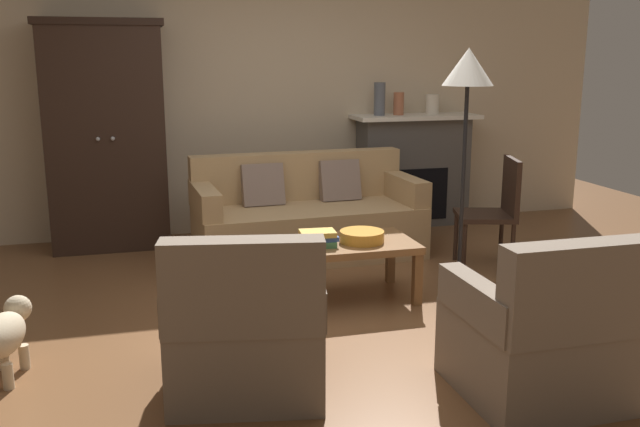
# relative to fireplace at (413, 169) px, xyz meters

# --- Properties ---
(ground_plane) EXTENTS (9.60, 9.60, 0.00)m
(ground_plane) POSITION_rel_fireplace_xyz_m (-1.55, -2.30, -0.57)
(ground_plane) COLOR brown
(back_wall) EXTENTS (7.20, 0.10, 2.80)m
(back_wall) POSITION_rel_fireplace_xyz_m (-1.55, 0.25, 0.83)
(back_wall) COLOR beige
(back_wall) RESTS_ON ground
(fireplace) EXTENTS (1.26, 0.48, 1.12)m
(fireplace) POSITION_rel_fireplace_xyz_m (0.00, 0.00, 0.00)
(fireplace) COLOR #4C4947
(fireplace) RESTS_ON ground
(armoire) EXTENTS (1.06, 0.57, 2.00)m
(armoire) POSITION_rel_fireplace_xyz_m (-2.95, -0.08, 0.43)
(armoire) COLOR black
(armoire) RESTS_ON ground
(couch) EXTENTS (1.95, 0.94, 0.86)m
(couch) POSITION_rel_fireplace_xyz_m (-1.32, -0.81, -0.25)
(couch) COLOR tan
(couch) RESTS_ON ground
(coffee_table) EXTENTS (1.10, 0.60, 0.42)m
(coffee_table) POSITION_rel_fireplace_xyz_m (-1.40, -1.97, -0.20)
(coffee_table) COLOR brown
(coffee_table) RESTS_ON ground
(fruit_bowl) EXTENTS (0.31, 0.31, 0.08)m
(fruit_bowl) POSITION_rel_fireplace_xyz_m (-1.22, -2.01, -0.11)
(fruit_bowl) COLOR orange
(fruit_bowl) RESTS_ON coffee_table
(book_stack) EXTENTS (0.26, 0.19, 0.11)m
(book_stack) POSITION_rel_fireplace_xyz_m (-1.54, -2.04, -0.09)
(book_stack) COLOR #427A4C
(book_stack) RESTS_ON coffee_table
(mantel_vase_slate) EXTENTS (0.11, 0.11, 0.32)m
(mantel_vase_slate) POSITION_rel_fireplace_xyz_m (-0.38, -0.02, 0.71)
(mantel_vase_slate) COLOR #565B66
(mantel_vase_slate) RESTS_ON fireplace
(mantel_vase_terracotta) EXTENTS (0.10, 0.10, 0.22)m
(mantel_vase_terracotta) POSITION_rel_fireplace_xyz_m (-0.18, -0.02, 0.66)
(mantel_vase_terracotta) COLOR #A86042
(mantel_vase_terracotta) RESTS_ON fireplace
(mantel_vase_cream) EXTENTS (0.13, 0.13, 0.20)m
(mantel_vase_cream) POSITION_rel_fireplace_xyz_m (0.18, -0.02, 0.65)
(mantel_vase_cream) COLOR beige
(mantel_vase_cream) RESTS_ON fireplace
(armchair_near_left) EXTENTS (0.90, 0.90, 0.88)m
(armchair_near_left) POSITION_rel_fireplace_xyz_m (-2.23, -3.18, -0.25)
(armchair_near_left) COLOR #756656
(armchair_near_left) RESTS_ON ground
(armchair_near_right) EXTENTS (0.78, 0.77, 0.88)m
(armchair_near_right) POSITION_rel_fireplace_xyz_m (-0.81, -3.64, -0.25)
(armchair_near_right) COLOR #756656
(armchair_near_right) RESTS_ON ground
(side_chair_wooden) EXTENTS (0.54, 0.54, 0.90)m
(side_chair_wooden) POSITION_rel_fireplace_xyz_m (0.07, -1.57, -0.06)
(side_chair_wooden) COLOR black
(side_chair_wooden) RESTS_ON ground
(floor_lamp) EXTENTS (0.36, 0.36, 1.75)m
(floor_lamp) POSITION_rel_fireplace_xyz_m (-0.44, -1.96, 0.95)
(floor_lamp) COLOR black
(floor_lamp) RESTS_ON ground
(dog) EXTENTS (0.28, 0.57, 0.39)m
(dog) POSITION_rel_fireplace_xyz_m (-3.46, -2.68, -0.32)
(dog) COLOR beige
(dog) RESTS_ON ground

